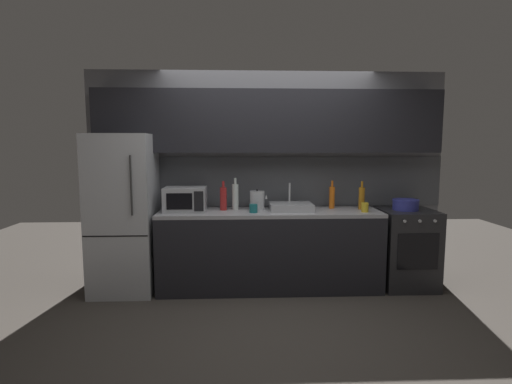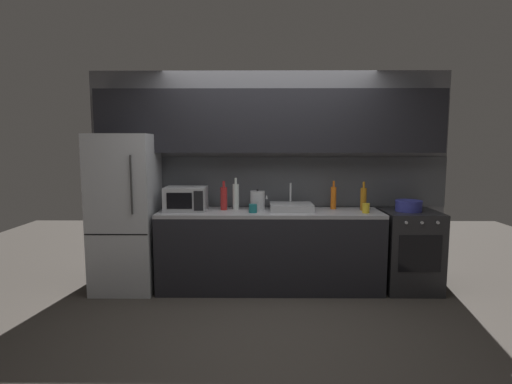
{
  "view_description": "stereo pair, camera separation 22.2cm",
  "coord_description": "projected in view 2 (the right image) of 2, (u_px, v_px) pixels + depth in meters",
  "views": [
    {
      "loc": [
        -0.34,
        -3.49,
        1.63
      ],
      "look_at": [
        -0.15,
        0.9,
        1.11
      ],
      "focal_mm": 27.79,
      "sensor_mm": 36.0,
      "label": 1
    },
    {
      "loc": [
        -0.12,
        -3.49,
        1.63
      ],
      "look_at": [
        -0.15,
        0.9,
        1.11
      ],
      "focal_mm": 27.79,
      "sensor_mm": 36.0,
      "label": 2
    }
  ],
  "objects": [
    {
      "name": "counter_run",
      "position": [
        270.0,
        250.0,
        4.5
      ],
      "size": [
        2.49,
        0.6,
        0.9
      ],
      "color": "black",
      "rests_on": "ground"
    },
    {
      "name": "wine_bottle_clear",
      "position": [
        236.0,
        196.0,
        4.54
      ],
      "size": [
        0.07,
        0.07,
        0.36
      ],
      "color": "silver",
      "rests_on": "counter_run"
    },
    {
      "name": "ground_plane",
      "position": [
        272.0,
        323.0,
        3.66
      ],
      "size": [
        10.0,
        10.0,
        0.0
      ],
      "primitive_type": "plane",
      "color": "#3D3833"
    },
    {
      "name": "oven_range",
      "position": [
        409.0,
        250.0,
        4.48
      ],
      "size": [
        0.6,
        0.62,
        0.9
      ],
      "color": "#232326",
      "rests_on": "ground"
    },
    {
      "name": "sink_basin",
      "position": [
        291.0,
        207.0,
        4.47
      ],
      "size": [
        0.48,
        0.38,
        0.3
      ],
      "color": "#ADAFB5",
      "rests_on": "counter_run"
    },
    {
      "name": "mug_yellow",
      "position": [
        366.0,
        208.0,
        4.3
      ],
      "size": [
        0.08,
        0.08,
        0.11
      ],
      "primitive_type": "cylinder",
      "color": "gold",
      "rests_on": "counter_run"
    },
    {
      "name": "wine_bottle_amber",
      "position": [
        363.0,
        199.0,
        4.47
      ],
      "size": [
        0.07,
        0.07,
        0.33
      ],
      "color": "#B27019",
      "rests_on": "counter_run"
    },
    {
      "name": "back_wall",
      "position": [
        269.0,
        152.0,
        4.67
      ],
      "size": [
        4.23,
        0.44,
        2.5
      ],
      "color": "slate",
      "rests_on": "ground"
    },
    {
      "name": "wine_bottle_red",
      "position": [
        224.0,
        198.0,
        4.51
      ],
      "size": [
        0.08,
        0.08,
        0.33
      ],
      "color": "#A82323",
      "rests_on": "counter_run"
    },
    {
      "name": "kettle",
      "position": [
        258.0,
        200.0,
        4.51
      ],
      "size": [
        0.2,
        0.17,
        0.24
      ],
      "color": "#B7BABF",
      "rests_on": "counter_run"
    },
    {
      "name": "microwave",
      "position": [
        186.0,
        199.0,
        4.46
      ],
      "size": [
        0.46,
        0.35,
        0.27
      ],
      "color": "#A8AAAF",
      "rests_on": "counter_run"
    },
    {
      "name": "refrigerator",
      "position": [
        126.0,
        213.0,
        4.46
      ],
      "size": [
        0.68,
        0.69,
        1.75
      ],
      "color": "#B7BABF",
      "rests_on": "ground"
    },
    {
      "name": "wine_bottle_orange",
      "position": [
        333.0,
        197.0,
        4.57
      ],
      "size": [
        0.06,
        0.06,
        0.33
      ],
      "color": "orange",
      "rests_on": "counter_run"
    },
    {
      "name": "cooking_pot",
      "position": [
        409.0,
        206.0,
        4.43
      ],
      "size": [
        0.29,
        0.29,
        0.12
      ],
      "color": "#333899",
      "rests_on": "oven_range"
    },
    {
      "name": "mug_teal",
      "position": [
        253.0,
        208.0,
        4.33
      ],
      "size": [
        0.09,
        0.09,
        0.09
      ],
      "primitive_type": "cylinder",
      "color": "#19666B",
      "rests_on": "counter_run"
    }
  ]
}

